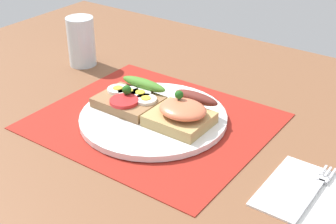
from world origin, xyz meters
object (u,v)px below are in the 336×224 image
object	(u,v)px
sandwich_salmon	(183,112)
fork	(314,192)
napkin	(310,194)
drinking_glass	(81,41)
plate	(153,117)
sandwich_egg_tomato	(131,98)

from	to	relation	value
sandwich_salmon	fork	size ratio (longest dim) A/B	0.68
napkin	drinking_glass	world-z (taller)	drinking_glass
sandwich_salmon	drinking_glass	distance (cm)	33.64
drinking_glass	napkin	bearing A→B (deg)	-14.35
napkin	drinking_glass	distance (cm)	57.13
plate	fork	xyz separation A→B (cm)	(28.94, -3.29, -0.05)
sandwich_egg_tomato	napkin	distance (cm)	34.11
napkin	drinking_glass	bearing A→B (deg)	165.65
sandwich_egg_tomato	plate	bearing A→B (deg)	-6.16
sandwich_egg_tomato	fork	world-z (taller)	sandwich_egg_tomato
sandwich_egg_tomato	napkin	xyz separation A→B (cm)	(33.79, -4.05, -2.37)
plate	napkin	world-z (taller)	plate
sandwich_salmon	drinking_glass	bearing A→B (deg)	162.81
sandwich_egg_tomato	fork	distance (cm)	34.45
plate	drinking_glass	bearing A→B (deg)	158.23
plate	fork	bearing A→B (deg)	-6.48
sandwich_salmon	napkin	size ratio (longest dim) A/B	0.73
napkin	fork	world-z (taller)	fork
sandwich_egg_tomato	fork	xyz separation A→B (cm)	(34.18, -3.85, -1.91)
sandwich_egg_tomato	drinking_glass	distance (cm)	23.74
plate	sandwich_salmon	size ratio (longest dim) A/B	2.53
napkin	fork	distance (cm)	0.64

